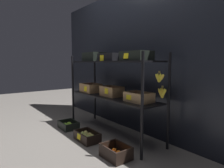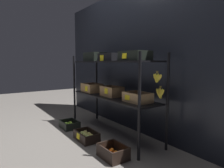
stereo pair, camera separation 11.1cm
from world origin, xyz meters
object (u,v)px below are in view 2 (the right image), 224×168
(crate_ground_apple_green, at_px, (69,125))
(crate_ground_tangerine, at_px, (113,153))
(display_rack, at_px, (112,78))
(crate_ground_pear, at_px, (87,136))

(crate_ground_apple_green, xyz_separation_m, crate_ground_tangerine, (1.20, -0.00, 0.01))
(display_rack, bearing_deg, crate_ground_apple_green, -146.10)
(display_rack, height_order, crate_ground_apple_green, display_rack)
(crate_ground_pear, bearing_deg, crate_ground_apple_green, 178.99)
(display_rack, distance_m, crate_ground_pear, 0.86)
(crate_ground_apple_green, height_order, crate_ground_pear, crate_ground_pear)
(display_rack, xyz_separation_m, crate_ground_apple_green, (-0.60, -0.40, -0.76))
(crate_ground_pear, bearing_deg, display_rack, 90.63)
(crate_ground_apple_green, height_order, crate_ground_tangerine, crate_ground_tangerine)
(display_rack, xyz_separation_m, crate_ground_pear, (0.00, -0.41, -0.75))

